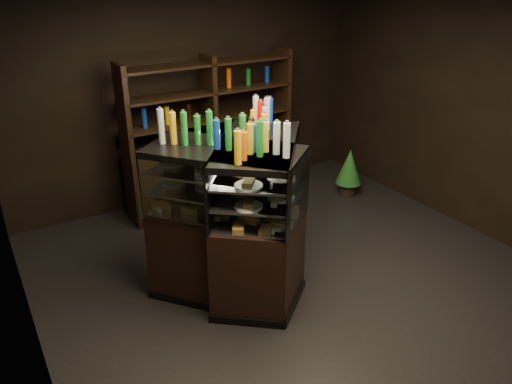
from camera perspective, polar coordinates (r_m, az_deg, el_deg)
ground at (r=5.37m, az=4.55°, el=-9.58°), size 5.00×5.00×0.00m
room_shell at (r=4.56m, az=5.37°, el=10.99°), size 5.02×5.02×3.01m
display_case at (r=4.92m, az=-1.57°, el=-5.91°), size 1.78×1.55×1.54m
food_display at (r=4.61m, az=-1.64°, el=1.13°), size 1.30×1.10×0.47m
bottles_top at (r=4.44m, az=-1.75°, el=7.14°), size 1.13×0.96×0.30m
potted_conifer at (r=7.09m, az=10.63°, el=2.96°), size 0.36×0.36×0.76m
back_shelving at (r=6.68m, az=-5.10°, el=3.50°), size 2.28×0.44×2.00m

